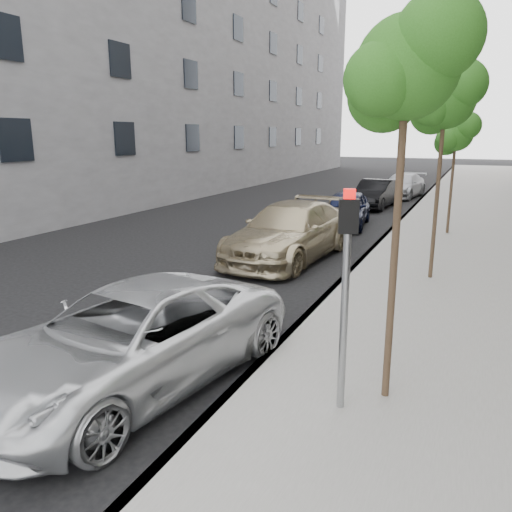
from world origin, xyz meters
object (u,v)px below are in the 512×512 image
Objects in this scene: suv at (290,232)px; sedan_blue at (346,209)px; tree_mid at (447,99)px; tree_far at (457,135)px; minivan at (132,338)px; sedan_rear at (402,186)px; sedan_black at (375,194)px; tree_near at (409,68)px; signal_pole at (346,275)px.

suv is 1.37× the size of sedan_blue.
tree_mid reaches higher than sedan_blue.
tree_far is (-0.00, 6.50, -0.82)m from tree_mid.
minivan is at bearing -80.93° from suv.
minivan is 8.38m from suv.
sedan_rear is at bearing 80.53° from sedan_blue.
tree_far is 0.99× the size of sedan_black.
sedan_rear is (-3.33, 24.58, -3.76)m from tree_near.
tree_far is 0.75× the size of suv.
sedan_blue is at bearing 85.92° from signal_pole.
tree_mid is 14.01m from sedan_black.
sedan_black is (-0.35, 20.36, -0.03)m from minivan.
signal_pole reaches higher than sedan_blue.
tree_mid is 9.11m from minivan.
minivan is 1.27× the size of sedan_blue.
minivan is at bearing -115.75° from tree_mid.
signal_pole is (-0.52, -7.05, -2.53)m from tree_mid.
signal_pole is at bearing -92.22° from tree_far.
tree_near reaches higher than sedan_rear.
suv reaches higher than sedan_blue.
sedan_black is (0.25, 12.00, -0.12)m from suv.
tree_near reaches higher than minivan.
suv reaches higher than sedan_rear.
signal_pole is at bearing -75.81° from sedan_rear.
tree_far is 8.08m from sedan_black.
tree_far reaches higher than sedan_rear.
sedan_black is (-3.43, 19.95, -1.26)m from signal_pole.
tree_near is at bearing -74.34° from sedan_black.
signal_pole reaches higher than sedan_rear.
tree_mid reaches higher than tree_far.
sedan_blue is at bearing 106.48° from tree_near.
tree_far is 14.72m from minivan.
tree_mid is 1.09× the size of sedan_rear.
tree_near is 25.09m from sedan_rear.
suv is 12.00m from sedan_black.
minivan is at bearing -82.79° from sedan_rear.
sedan_blue is at bearing 101.52° from minivan.
minivan is (-3.60, -7.47, -3.76)m from tree_mid.
sedan_blue is 5.80m from sedan_black.
sedan_blue is (0.18, 6.20, -0.12)m from suv.
tree_mid is 1.21× the size of tree_far.
tree_near is 20.14m from sedan_black.
minivan is 0.93× the size of suv.
signal_pole is 0.67× the size of sedan_black.
tree_far is at bearing 58.13° from suv.
signal_pole is 0.50× the size of suv.
signal_pole is 0.60× the size of sedan_rear.
tree_mid is at bearing -71.74° from sedan_rear.
tree_far is at bearing -66.14° from sedan_rear.
minivan is at bearing 169.72° from signal_pole.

